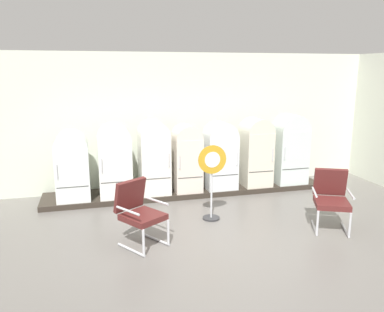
# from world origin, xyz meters

# --- Properties ---
(ground) EXTENTS (12.00, 10.00, 0.05)m
(ground) POSITION_xyz_m (0.00, 0.00, -0.03)
(ground) COLOR #67635E
(back_wall) EXTENTS (11.76, 0.12, 3.09)m
(back_wall) POSITION_xyz_m (0.00, 3.66, 1.56)
(back_wall) COLOR silver
(back_wall) RESTS_ON ground
(display_plinth) EXTENTS (6.24, 0.95, 0.11)m
(display_plinth) POSITION_xyz_m (0.00, 3.02, 0.05)
(display_plinth) COLOR #322B23
(display_plinth) RESTS_ON ground
(refrigerator_0) EXTENTS (0.66, 0.64, 1.43)m
(refrigerator_0) POSITION_xyz_m (-2.44, 2.90, 0.86)
(refrigerator_0) COLOR white
(refrigerator_0) RESTS_ON display_plinth
(refrigerator_1) EXTENTS (0.67, 0.62, 1.54)m
(refrigerator_1) POSITION_xyz_m (-1.59, 2.89, 0.93)
(refrigerator_1) COLOR white
(refrigerator_1) RESTS_ON display_plinth
(refrigerator_2) EXTENTS (0.62, 0.72, 1.57)m
(refrigerator_2) POSITION_xyz_m (-0.77, 2.94, 0.94)
(refrigerator_2) COLOR white
(refrigerator_2) RESTS_ON display_plinth
(refrigerator_3) EXTENTS (0.58, 0.64, 1.46)m
(refrigerator_3) POSITION_xyz_m (-0.05, 2.90, 0.88)
(refrigerator_3) COLOR silver
(refrigerator_3) RESTS_ON display_plinth
(refrigerator_4) EXTENTS (0.67, 0.66, 1.49)m
(refrigerator_4) POSITION_xyz_m (0.71, 2.91, 0.90)
(refrigerator_4) COLOR white
(refrigerator_4) RESTS_ON display_plinth
(refrigerator_5) EXTENTS (0.63, 0.68, 1.54)m
(refrigerator_5) POSITION_xyz_m (1.57, 2.92, 0.93)
(refrigerator_5) COLOR silver
(refrigerator_5) RESTS_ON display_plinth
(refrigerator_6) EXTENTS (0.71, 0.62, 1.61)m
(refrigerator_6) POSITION_xyz_m (2.41, 2.88, 0.96)
(refrigerator_6) COLOR silver
(refrigerator_6) RESTS_ON display_plinth
(armchair_left) EXTENTS (0.85, 0.89, 1.03)m
(armchair_left) POSITION_xyz_m (-1.38, 0.70, 0.57)
(armchair_left) COLOR silver
(armchair_left) RESTS_ON ground
(armchair_right) EXTENTS (0.80, 0.87, 1.03)m
(armchair_right) POSITION_xyz_m (1.93, 0.51, 0.57)
(armchair_right) COLOR silver
(armchair_right) RESTS_ON ground
(sign_stand) EXTENTS (0.52, 0.32, 1.40)m
(sign_stand) POSITION_xyz_m (0.04, 1.40, 0.73)
(sign_stand) COLOR #2D2D30
(sign_stand) RESTS_ON ground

